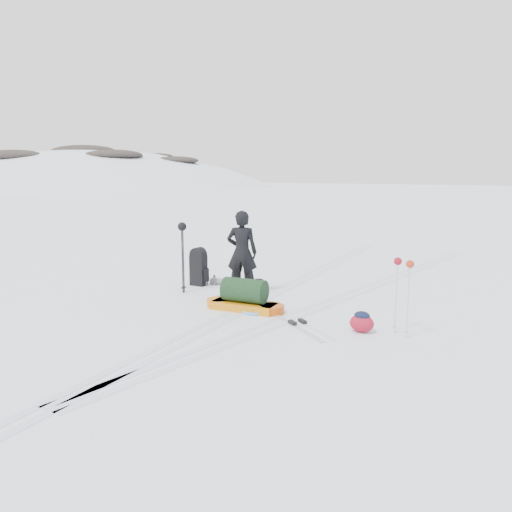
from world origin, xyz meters
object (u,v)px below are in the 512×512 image
object	(u,v)px
skier	(242,252)
ski_poles_black	(182,235)
expedition_rucksack	(202,268)
pulk_sled	(245,298)

from	to	relation	value
skier	ski_poles_black	bearing A→B (deg)	6.78
ski_poles_black	expedition_rucksack	bearing A→B (deg)	109.40
pulk_sled	expedition_rucksack	bearing A→B (deg)	141.21
skier	pulk_sled	size ratio (longest dim) A/B	1.10
skier	pulk_sled	distance (m)	1.48
skier	ski_poles_black	distance (m)	1.34
skier	ski_poles_black	size ratio (longest dim) A/B	1.17
expedition_rucksack	ski_poles_black	distance (m)	1.16
expedition_rucksack	ski_poles_black	size ratio (longest dim) A/B	0.58
expedition_rucksack	ski_poles_black	xyz separation A→B (m)	(0.10, -0.78, 0.85)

